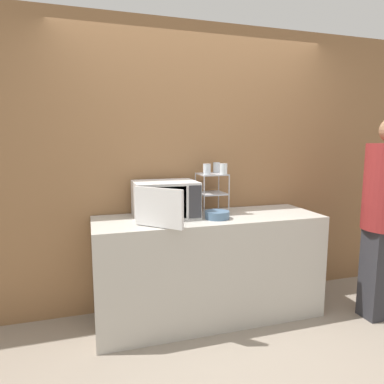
% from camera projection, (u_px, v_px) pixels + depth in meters
% --- Properties ---
extents(ground_plane, '(12.00, 12.00, 0.00)m').
position_uv_depth(ground_plane, '(222.00, 334.00, 2.76)').
color(ground_plane, gray).
extents(wall_back, '(8.00, 0.06, 2.60)m').
position_uv_depth(wall_back, '(196.00, 167.00, 3.22)').
color(wall_back, olive).
rests_on(wall_back, ground_plane).
extents(counter, '(1.95, 0.64, 0.90)m').
position_uv_depth(counter, '(209.00, 267.00, 3.00)').
color(counter, '#B7B2A8').
rests_on(counter, ground_plane).
extents(microwave, '(0.55, 0.70, 0.31)m').
position_uv_depth(microwave, '(165.00, 200.00, 2.88)').
color(microwave, silver).
rests_on(microwave, counter).
extents(dish_rack, '(0.24, 0.26, 0.36)m').
position_uv_depth(dish_rack, '(212.00, 185.00, 3.05)').
color(dish_rack, '#B2B2B7').
rests_on(dish_rack, counter).
extents(glass_front_left, '(0.07, 0.07, 0.09)m').
position_uv_depth(glass_front_left, '(207.00, 169.00, 2.93)').
color(glass_front_left, silver).
rests_on(glass_front_left, dish_rack).
extents(glass_back_right, '(0.07, 0.07, 0.09)m').
position_uv_depth(glass_back_right, '(217.00, 167.00, 3.13)').
color(glass_back_right, silver).
rests_on(glass_back_right, dish_rack).
extents(glass_front_right, '(0.07, 0.07, 0.09)m').
position_uv_depth(glass_front_right, '(223.00, 169.00, 2.97)').
color(glass_front_right, silver).
rests_on(glass_front_right, dish_rack).
extents(bowl, '(0.20, 0.20, 0.07)m').
position_uv_depth(bowl, '(217.00, 215.00, 2.84)').
color(bowl, slate).
rests_on(bowl, counter).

